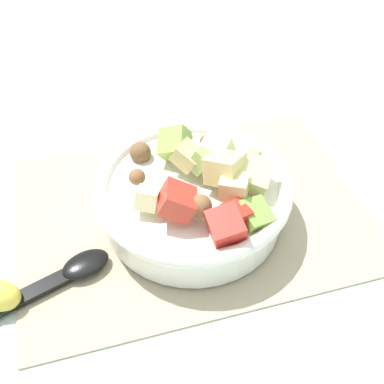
{
  "coord_description": "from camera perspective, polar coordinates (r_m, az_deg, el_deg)",
  "views": [
    {
      "loc": [
        0.11,
        0.41,
        0.46
      ],
      "look_at": [
        0.0,
        0.01,
        0.05
      ],
      "focal_mm": 45.04,
      "sensor_mm": 36.0,
      "label": 1
    }
  ],
  "objects": [
    {
      "name": "ground_plane",
      "position": [
        0.63,
        -0.19,
        -2.35
      ],
      "size": [
        2.4,
        2.4,
        0.0
      ],
      "primitive_type": "plane",
      "color": "silver"
    },
    {
      "name": "placemat",
      "position": [
        0.63,
        -0.19,
        -2.17
      ],
      "size": [
        0.44,
        0.32,
        0.01
      ],
      "primitive_type": "cube",
      "color": "tan",
      "rests_on": "ground_plane"
    },
    {
      "name": "salad_bowl",
      "position": [
        0.59,
        0.19,
        -0.37
      ],
      "size": [
        0.24,
        0.24,
        0.11
      ],
      "color": "white",
      "rests_on": "placemat"
    },
    {
      "name": "serving_spoon",
      "position": [
        0.57,
        -16.34,
        -10.2
      ],
      "size": [
        0.21,
        0.09,
        0.01
      ],
      "color": "black",
      "rests_on": "placemat"
    }
  ]
}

